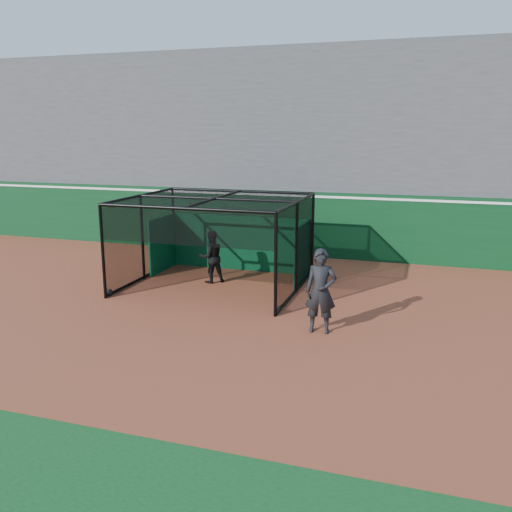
% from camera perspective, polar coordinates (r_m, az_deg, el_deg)
% --- Properties ---
extents(ground, '(120.00, 120.00, 0.00)m').
position_cam_1_polar(ground, '(13.73, -5.38, -7.30)').
color(ground, brown).
rests_on(ground, ground).
extents(outfield_wall, '(50.00, 0.50, 2.50)m').
position_cam_1_polar(outfield_wall, '(21.23, 3.62, 3.59)').
color(outfield_wall, '#0A3818').
rests_on(outfield_wall, ground).
extents(grandstand, '(50.00, 7.85, 8.95)m').
position_cam_1_polar(grandstand, '(24.62, 5.96, 12.29)').
color(grandstand, '#4C4C4F').
rests_on(grandstand, ground).
extents(batting_cage, '(5.23, 4.61, 2.75)m').
position_cam_1_polar(batting_cage, '(16.86, -4.22, 1.40)').
color(batting_cage, black).
rests_on(batting_cage, ground).
extents(batter, '(1.03, 1.02, 1.68)m').
position_cam_1_polar(batter, '(17.34, -4.73, -0.09)').
color(batter, black).
rests_on(batter, ground).
extents(on_deck_player, '(0.79, 0.56, 2.05)m').
position_cam_1_polar(on_deck_player, '(13.03, 6.82, -3.70)').
color(on_deck_player, black).
rests_on(on_deck_player, ground).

